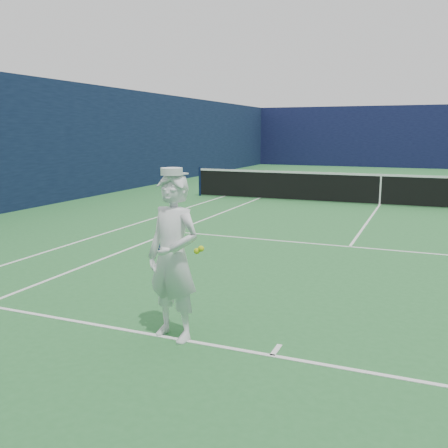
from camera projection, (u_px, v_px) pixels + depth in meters
name	position (u px, v px, depth m)	size (l,w,h in m)	color
ground	(379.00, 205.00, 16.09)	(80.00, 80.00, 0.00)	#2A6F34
court_markings	(380.00, 205.00, 16.09)	(11.03, 23.83, 0.01)	white
windscreen_fence	(383.00, 142.00, 15.73)	(20.12, 36.12, 4.00)	#0F1237
tennis_net	(380.00, 188.00, 15.99)	(12.88, 0.09, 1.07)	#141E4C
tennis_player	(173.00, 257.00, 5.59)	(0.78, 0.64, 1.96)	white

